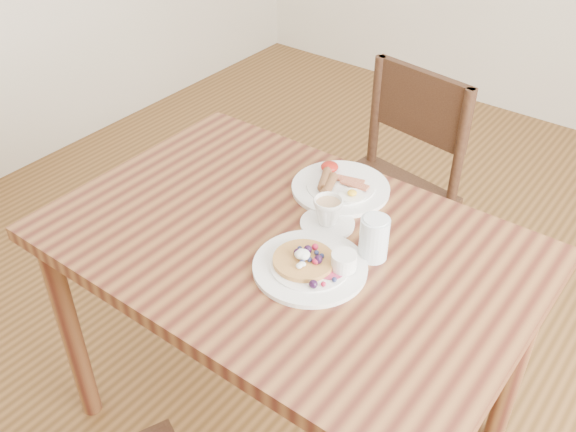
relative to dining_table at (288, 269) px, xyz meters
The scene contains 7 objects.
ground 0.65m from the dining_table, ahead, with size 5.00×5.00×0.00m, color #573819.
dining_table is the anchor object (origin of this frame).
chair_far 0.73m from the dining_table, 97.61° to the left, with size 0.48×0.48×0.88m.
pancake_plate 0.17m from the dining_table, 26.32° to the right, with size 0.27×0.27×0.06m.
breakfast_plate 0.28m from the dining_table, 94.34° to the left, with size 0.27×0.27×0.04m.
teacup_saucer 0.18m from the dining_table, 66.77° to the left, with size 0.14×0.14×0.08m.
water_glass 0.26m from the dining_table, 18.71° to the left, with size 0.07×0.07×0.11m, color silver.
Camera 1 is at (0.75, -0.99, 1.74)m, focal length 40.00 mm.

